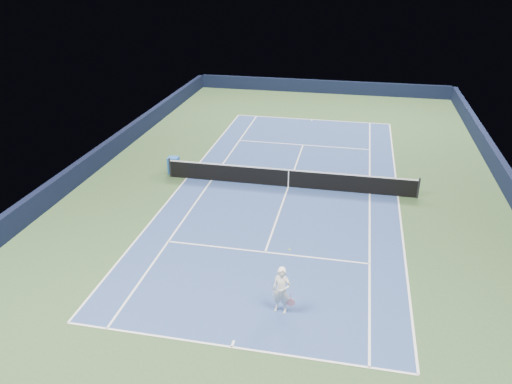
# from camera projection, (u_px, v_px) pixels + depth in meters

# --- Properties ---
(ground) EXTENTS (40.00, 40.00, 0.00)m
(ground) POSITION_uv_depth(u_px,v_px,m) (288.00, 187.00, 25.69)
(ground) COLOR #314B29
(ground) RESTS_ON ground
(wall_far) EXTENTS (22.00, 0.35, 1.10)m
(wall_far) POSITION_uv_depth(u_px,v_px,m) (322.00, 87.00, 42.99)
(wall_far) COLOR black
(wall_far) RESTS_ON ground
(wall_left) EXTENTS (0.35, 40.00, 1.10)m
(wall_left) POSITION_uv_depth(u_px,v_px,m) (94.00, 161.00, 27.43)
(wall_left) COLOR black
(wall_left) RESTS_ON ground
(court_surface) EXTENTS (10.97, 23.77, 0.01)m
(court_surface) POSITION_uv_depth(u_px,v_px,m) (288.00, 187.00, 25.69)
(court_surface) COLOR navy
(court_surface) RESTS_ON ground
(baseline_far) EXTENTS (10.97, 0.08, 0.00)m
(baseline_far) POSITION_uv_depth(u_px,v_px,m) (312.00, 119.00, 36.20)
(baseline_far) COLOR white
(baseline_far) RESTS_ON ground
(baseline_near) EXTENTS (10.97, 0.08, 0.00)m
(baseline_near) POSITION_uv_depth(u_px,v_px,m) (232.00, 347.00, 15.18)
(baseline_near) COLOR white
(baseline_near) RESTS_ON ground
(sideline_doubles_right) EXTENTS (0.08, 23.77, 0.00)m
(sideline_doubles_right) POSITION_uv_depth(u_px,v_px,m) (398.00, 196.00, 24.68)
(sideline_doubles_right) COLOR white
(sideline_doubles_right) RESTS_ON ground
(sideline_doubles_left) EXTENTS (0.08, 23.77, 0.00)m
(sideline_doubles_left) POSITION_uv_depth(u_px,v_px,m) (187.00, 178.00, 26.69)
(sideline_doubles_left) COLOR white
(sideline_doubles_left) RESTS_ON ground
(sideline_singles_right) EXTENTS (0.08, 23.77, 0.00)m
(sideline_singles_right) POSITION_uv_depth(u_px,v_px,m) (370.00, 194.00, 24.93)
(sideline_singles_right) COLOR white
(sideline_singles_right) RESTS_ON ground
(sideline_singles_left) EXTENTS (0.08, 23.77, 0.00)m
(sideline_singles_left) POSITION_uv_depth(u_px,v_px,m) (211.00, 180.00, 26.44)
(sideline_singles_left) COLOR white
(sideline_singles_left) RESTS_ON ground
(service_line_far) EXTENTS (8.23, 0.08, 0.00)m
(service_line_far) POSITION_uv_depth(u_px,v_px,m) (303.00, 145.00, 31.35)
(service_line_far) COLOR white
(service_line_far) RESTS_ON ground
(service_line_near) EXTENTS (8.23, 0.08, 0.00)m
(service_line_near) POSITION_uv_depth(u_px,v_px,m) (265.00, 252.00, 20.03)
(service_line_near) COLOR white
(service_line_near) RESTS_ON ground
(center_service_line) EXTENTS (0.08, 12.80, 0.00)m
(center_service_line) POSITION_uv_depth(u_px,v_px,m) (288.00, 187.00, 25.69)
(center_service_line) COLOR white
(center_service_line) RESTS_ON ground
(center_mark_far) EXTENTS (0.08, 0.30, 0.00)m
(center_mark_far) POSITION_uv_depth(u_px,v_px,m) (312.00, 120.00, 36.06)
(center_mark_far) COLOR white
(center_mark_far) RESTS_ON ground
(center_mark_near) EXTENTS (0.08, 0.30, 0.00)m
(center_mark_near) POSITION_uv_depth(u_px,v_px,m) (233.00, 344.00, 15.31)
(center_mark_near) COLOR white
(center_mark_near) RESTS_ON ground
(tennis_net) EXTENTS (12.90, 0.10, 1.07)m
(tennis_net) POSITION_uv_depth(u_px,v_px,m) (289.00, 178.00, 25.47)
(tennis_net) COLOR black
(tennis_net) RESTS_ON ground
(sponsor_cube) EXTENTS (0.62, 0.54, 0.92)m
(sponsor_cube) POSITION_uv_depth(u_px,v_px,m) (174.00, 165.00, 27.14)
(sponsor_cube) COLOR #1D58B2
(sponsor_cube) RESTS_ON ground
(tennis_player) EXTENTS (0.81, 1.29, 1.85)m
(tennis_player) POSITION_uv_depth(u_px,v_px,m) (282.00, 290.00, 16.36)
(tennis_player) COLOR white
(tennis_player) RESTS_ON ground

